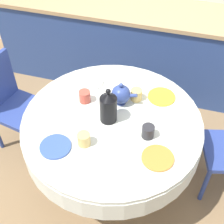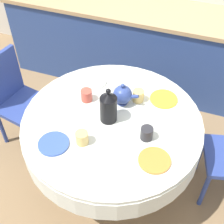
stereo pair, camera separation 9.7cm
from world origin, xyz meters
The scene contains 14 objects.
ground_plane centered at (0.00, 0.00, 0.00)m, with size 12.00×12.00×0.00m, color #8E704C.
kitchen_counter centered at (0.00, 1.39, 0.45)m, with size 3.24×0.64×0.90m.
dining_table centered at (0.00, 0.00, 0.62)m, with size 1.30×1.30×0.75m.
chair_right centered at (-0.97, 0.19, 0.50)m, with size 0.47×0.47×0.90m.
plate_near_left centered at (-0.29, -0.34, 0.75)m, with size 0.21×0.21×0.01m, color #3856AD.
cup_near_left centered at (-0.12, -0.26, 0.79)m, with size 0.08×0.08×0.09m, color #DBB766.
plate_near_right centered at (0.37, -0.24, 0.75)m, with size 0.21×0.21×0.01m, color orange.
cup_near_right centered at (0.27, -0.08, 0.79)m, with size 0.08×0.08×0.09m, color #28282D.
plate_far_left centered at (-0.28, 0.34, 0.75)m, with size 0.21×0.21×0.01m, color white.
cup_far_left centered at (-0.25, 0.13, 0.79)m, with size 0.08×0.08×0.09m, color #CC4C3D.
plate_far_right centered at (0.30, 0.33, 0.75)m, with size 0.21×0.21×0.01m, color yellow.
cup_far_right centered at (0.12, 0.26, 0.79)m, with size 0.08×0.08×0.09m, color #DBB766.
coffee_carafe centered at (-0.03, 0.00, 0.87)m, with size 0.12×0.12×0.28m.
teapot centered at (0.01, 0.19, 0.83)m, with size 0.20×0.14×0.19m.
Camera 2 is at (0.51, -1.42, 2.37)m, focal length 50.00 mm.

